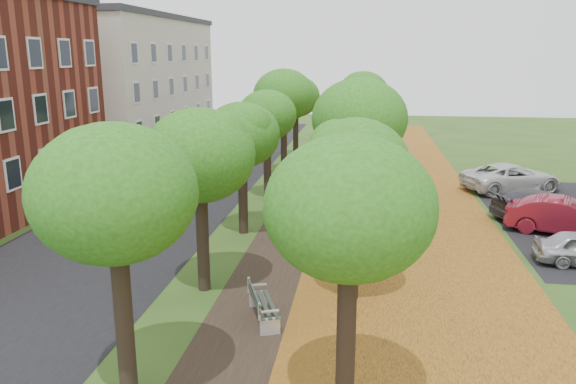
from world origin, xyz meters
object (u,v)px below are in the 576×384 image
(car_red, at_px, (565,217))
(bench, at_px, (262,304))
(car_grey, at_px, (540,204))
(car_white, at_px, (511,177))

(car_red, bearing_deg, bench, 149.48)
(car_grey, xyz_separation_m, car_white, (0.00, 5.38, 0.10))
(car_red, bearing_deg, car_white, 21.67)
(car_red, distance_m, car_grey, 2.37)
(bench, distance_m, car_red, 14.79)
(bench, relative_size, car_white, 0.38)
(car_red, relative_size, car_grey, 1.02)
(car_grey, relative_size, car_white, 0.83)
(bench, xyz_separation_m, car_white, (10.94, 17.30, 0.27))
(car_grey, distance_m, car_white, 5.39)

